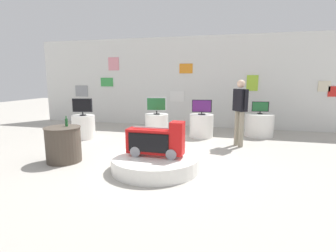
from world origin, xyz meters
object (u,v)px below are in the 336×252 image
(tv_on_far_right, at_px, (202,107))
(side_table_round, at_px, (63,144))
(tv_on_left_rear, at_px, (157,105))
(tv_on_right_rear, at_px, (82,106))
(display_pedestal_center_rear, at_px, (259,125))
(main_display_pedestal, at_px, (156,163))
(tv_on_center_rear, at_px, (260,107))
(display_pedestal_left_rear, at_px, (157,125))
(novelty_firetruck_tv, at_px, (156,142))
(bottle_on_side_table, at_px, (66,122))
(display_pedestal_far_right, at_px, (201,126))
(display_pedestal_right_rear, at_px, (84,127))
(shopper_browsing_near_truck, at_px, (240,108))

(tv_on_far_right, distance_m, side_table_round, 4.02)
(tv_on_left_rear, relative_size, tv_on_right_rear, 1.03)
(display_pedestal_center_rear, bearing_deg, tv_on_right_rear, -162.11)
(main_display_pedestal, bearing_deg, tv_on_center_rear, 59.44)
(tv_on_left_rear, xyz_separation_m, tv_on_right_rear, (-2.01, -0.77, -0.01))
(tv_on_far_right, height_order, side_table_round, tv_on_far_right)
(tv_on_left_rear, height_order, tv_on_center_rear, tv_on_left_rear)
(display_pedestal_left_rear, relative_size, tv_on_left_rear, 1.19)
(main_display_pedestal, xyz_separation_m, novelty_firetruck_tv, (0.02, -0.01, 0.42))
(novelty_firetruck_tv, distance_m, tv_on_center_rear, 4.28)
(main_display_pedestal, bearing_deg, display_pedestal_left_rear, 106.39)
(tv_on_far_right, xyz_separation_m, side_table_round, (-2.51, -3.10, -0.53))
(tv_on_left_rear, distance_m, bottle_on_side_table, 2.96)
(bottle_on_side_table, bearing_deg, display_pedestal_left_rear, 67.07)
(display_pedestal_center_rear, distance_m, side_table_round, 5.58)
(display_pedestal_left_rear, bearing_deg, bottle_on_side_table, -112.93)
(side_table_round, bearing_deg, display_pedestal_far_right, 51.02)
(novelty_firetruck_tv, distance_m, display_pedestal_far_right, 3.16)
(display_pedestal_left_rear, distance_m, tv_on_left_rear, 0.62)
(display_pedestal_far_right, bearing_deg, main_display_pedestal, -98.82)
(display_pedestal_center_rear, relative_size, bottle_on_side_table, 3.84)
(display_pedestal_right_rear, xyz_separation_m, tv_on_far_right, (3.32, 1.04, 0.57))
(main_display_pedestal, relative_size, display_pedestal_left_rear, 2.43)
(tv_on_left_rear, xyz_separation_m, display_pedestal_center_rear, (3.01, 0.85, -0.62))
(display_pedestal_left_rear, xyz_separation_m, tv_on_far_right, (1.32, 0.27, 0.57))
(tv_on_left_rear, distance_m, tv_on_far_right, 1.35)
(display_pedestal_center_rear, bearing_deg, shopper_browsing_near_truck, -113.41)
(tv_on_right_rear, xyz_separation_m, bottle_on_side_table, (0.85, -1.95, -0.12))
(tv_on_center_rear, bearing_deg, bottle_on_side_table, -139.37)
(novelty_firetruck_tv, xyz_separation_m, tv_on_left_rear, (-0.86, 2.84, 0.41))
(tv_on_left_rear, xyz_separation_m, bottle_on_side_table, (-1.15, -2.73, -0.13))
(display_pedestal_right_rear, bearing_deg, display_pedestal_center_rear, 17.85)
(novelty_firetruck_tv, bearing_deg, tv_on_right_rear, 144.16)
(display_pedestal_center_rear, bearing_deg, tv_on_far_right, -161.18)
(main_display_pedestal, distance_m, tv_on_left_rear, 3.07)
(main_display_pedestal, distance_m, shopper_browsing_near_truck, 2.88)
(display_pedestal_left_rear, relative_size, tv_on_right_rear, 1.23)
(tv_on_center_rear, xyz_separation_m, tv_on_far_right, (-1.69, -0.57, 0.03))
(shopper_browsing_near_truck, bearing_deg, tv_on_right_rear, -177.33)
(novelty_firetruck_tv, relative_size, display_pedestal_center_rear, 1.29)
(display_pedestal_center_rear, bearing_deg, side_table_round, -138.82)
(novelty_firetruck_tv, height_order, tv_on_center_rear, tv_on_center_rear)
(display_pedestal_center_rear, height_order, shopper_browsing_near_truck, shopper_browsing_near_truck)
(display_pedestal_far_right, bearing_deg, display_pedestal_right_rear, -162.58)
(display_pedestal_left_rear, bearing_deg, tv_on_left_rear, -102.37)
(tv_on_right_rear, xyz_separation_m, display_pedestal_far_right, (3.32, 1.05, -0.61))
(side_table_round, bearing_deg, display_pedestal_center_rear, 41.18)
(display_pedestal_left_rear, xyz_separation_m, side_table_round, (-1.19, -2.83, 0.04))
(main_display_pedestal, xyz_separation_m, side_table_round, (-2.03, 0.01, 0.24))
(tv_on_far_right, height_order, bottle_on_side_table, tv_on_far_right)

